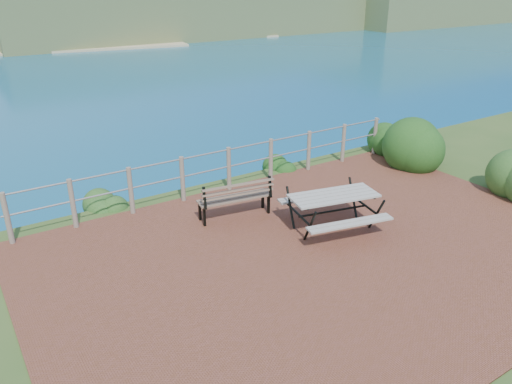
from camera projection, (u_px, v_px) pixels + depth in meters
ground at (325, 252)px, 8.87m from camera, size 10.00×7.00×0.12m
safety_railing at (229, 166)px, 11.22m from camera, size 9.40×0.10×1.00m
picnic_table at (333, 208)px, 9.50m from camera, size 1.78×1.42×0.70m
park_bench at (234, 192)px, 9.92m from camera, size 1.53×0.60×0.84m
shrub_right_front at (425, 165)px, 12.98m from camera, size 1.53×1.53×2.16m
shrub_right_edge at (393, 153)px, 13.83m from camera, size 1.00×1.00×1.43m
shrub_lip_west at (109, 204)px, 10.72m from camera, size 0.74×0.74×0.47m
shrub_lip_east at (281, 167)px, 12.81m from camera, size 0.73×0.73×0.46m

